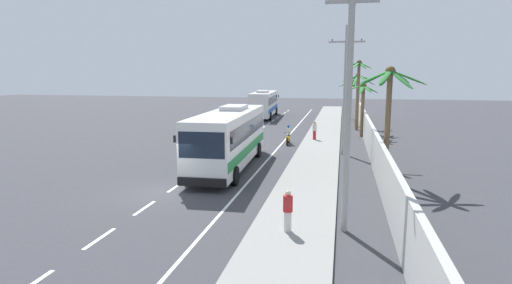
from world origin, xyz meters
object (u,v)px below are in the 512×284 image
Objects in this scene: pedestrian_midwalk at (315,130)px; utility_pole_mid at (345,88)px; motorcycle_beside_bus at (288,136)px; pedestrian_near_kerb at (288,210)px; coach_bus_far_lane at (264,103)px; palm_third at (358,82)px; utility_pole_nearest at (348,101)px; palm_second at (358,86)px; palm_nearest at (350,90)px; coach_bus_foreground at (229,136)px; palm_farthest at (363,98)px; palm_fourth at (389,98)px.

utility_pole_mid is (2.49, -5.66, 3.90)m from pedestrian_midwalk.
pedestrian_near_kerb reaches higher than motorcycle_beside_bus.
coach_bus_far_lane is 1.58× the size of palm_third.
palm_second is at bearing 87.60° from utility_pole_nearest.
palm_nearest is at bearing 95.16° from palm_second.
motorcycle_beside_bus is at bearing -73.71° from coach_bus_far_lane.
palm_nearest is at bearing 88.33° from utility_pole_mid.
palm_farthest reaches higher than coach_bus_foreground.
motorcycle_beside_bus is (5.97, -20.44, -1.26)m from coach_bus_far_lane.
motorcycle_beside_bus is 19.91m from utility_pole_nearest.
palm_nearest is (2.70, 40.78, 2.85)m from pedestrian_near_kerb.
palm_farthest is at bearing 36.07° from pedestrian_near_kerb.
motorcycle_beside_bus is 1.21× the size of pedestrian_midwalk.
utility_pole_nearest is 1.03× the size of utility_pole_mid.
palm_nearest is (5.27, 21.05, 3.14)m from motorcycle_beside_bus.
palm_third is at bearing -40.68° from coach_bus_far_lane.
utility_pole_mid is at bearing -66.33° from coach_bus_far_lane.
palm_second is (1.35, 32.18, -0.41)m from utility_pole_nearest.
pedestrian_near_kerb is 25.77m from palm_farthest.
utility_pole_mid reaches higher than pedestrian_midwalk.
motorcycle_beside_bus is 0.31× the size of palm_fourth.
palm_nearest is at bearing 89.07° from utility_pole_nearest.
coach_bus_far_lane is at bearing 149.11° from palm_second.
coach_bus_far_lane is 1.95× the size of palm_second.
palm_fourth reaches higher than motorcycle_beside_bus.
palm_third reaches higher than pedestrian_near_kerb.
pedestrian_near_kerb is 0.31× the size of palm_farthest.
pedestrian_midwalk is 0.27× the size of palm_second.
utility_pole_nearest reaches higher than motorcycle_beside_bus.
coach_bus_foreground is at bearing -113.37° from palm_third.
utility_pole_mid reaches higher than coach_bus_foreground.
coach_bus_foreground is 9.82m from motorcycle_beside_bus.
utility_pole_nearest is (2.06, 0.85, 4.01)m from pedestrian_near_kerb.
coach_bus_far_lane is at bearing 113.67° from utility_pole_mid.
palm_nearest is 10.93m from palm_third.
pedestrian_near_kerb is at bearing -82.60° from motorcycle_beside_bus.
palm_nearest is at bearing 3.09° from coach_bus_far_lane.
pedestrian_near_kerb is (5.10, -10.33, -1.04)m from coach_bus_foreground.
palm_third is 20.72m from palm_fourth.
motorcycle_beside_bus is 0.21× the size of utility_pole_nearest.
palm_nearest is 0.84× the size of palm_second.
utility_pole_mid reaches higher than palm_third.
pedestrian_midwalk is 0.26× the size of palm_fourth.
palm_nearest is at bearing 93.60° from palm_farthest.
palm_second is 0.93× the size of palm_fourth.
palm_farthest is (1.69, 9.19, -1.26)m from utility_pole_mid.
coach_bus_far_lane reaches higher than motorcycle_beside_bus.
utility_pole_nearest reaches higher than palm_fourth.
utility_pole_nearest is at bearing 163.33° from pedestrian_midwalk.
pedestrian_midwalk is 0.17× the size of utility_pole_nearest.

